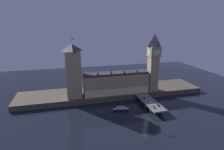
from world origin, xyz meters
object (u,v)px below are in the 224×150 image
object	(u,v)px
pedestrian_near_rail	(149,105)
car_southbound_trail	(149,97)
pedestrian_mid_walk	(155,99)
clock_tower	(153,61)
street_lamp_near	(151,104)
street_lamp_mid	(156,98)
street_lamp_far	(139,94)
boat_upstream	(121,109)
pedestrian_far_rail	(141,98)
car_northbound_lead	(144,98)
victoria_tower	(73,71)
car_northbound_trail	(154,107)
car_southbound_lead	(158,105)

from	to	relation	value
pedestrian_near_rail	car_southbound_trail	bearing A→B (deg)	64.42
pedestrian_mid_walk	clock_tower	bearing A→B (deg)	69.51
street_lamp_near	street_lamp_mid	size ratio (longest dim) A/B	1.11
car_southbound_trail	street_lamp_near	distance (m)	27.12
car_southbound_trail	pedestrian_mid_walk	xyz separation A→B (m)	(3.06, -7.96, 0.18)
street_lamp_near	street_lamp_far	xyz separation A→B (m)	(0.00, 29.44, -0.65)
street_lamp_near	boat_upstream	bearing A→B (deg)	150.24
clock_tower	street_lamp_mid	bearing A→B (deg)	-108.40
car_southbound_trail	pedestrian_far_rail	world-z (taller)	pedestrian_far_rail
pedestrian_mid_walk	pedestrian_far_rail	size ratio (longest dim) A/B	0.98
car_northbound_lead	street_lamp_mid	world-z (taller)	street_lamp_mid
victoria_tower	street_lamp_far	world-z (taller)	victoria_tower
car_southbound_trail	pedestrian_mid_walk	world-z (taller)	pedestrian_mid_walk
car_northbound_trail	boat_upstream	world-z (taller)	car_northbound_trail
car_northbound_trail	street_lamp_mid	distance (m)	17.11
victoria_tower	street_lamp_mid	world-z (taller)	victoria_tower
car_southbound_trail	street_lamp_mid	bearing A→B (deg)	-71.56
pedestrian_near_rail	pedestrian_far_rail	bearing A→B (deg)	90.00
car_southbound_trail	car_northbound_lead	bearing A→B (deg)	-168.96
pedestrian_near_rail	street_lamp_near	distance (m)	6.83
pedestrian_near_rail	boat_upstream	xyz separation A→B (m)	(-25.89, 8.66, -5.45)
car_southbound_lead	street_lamp_near	xyz separation A→B (m)	(-9.58, -3.41, 3.76)
boat_upstream	street_lamp_mid	bearing A→B (deg)	0.22
street_lamp_mid	boat_upstream	size ratio (longest dim) A/B	0.34
victoria_tower	car_southbound_trail	bearing A→B (deg)	-17.08
victoria_tower	pedestrian_far_rail	world-z (taller)	victoria_tower
victoria_tower	pedestrian_near_rail	bearing A→B (deg)	-32.01
victoria_tower	pedestrian_far_rail	size ratio (longest dim) A/B	38.60
victoria_tower	car_northbound_trail	distance (m)	91.56
car_northbound_lead	car_southbound_lead	distance (m)	21.39
street_lamp_near	street_lamp_mid	distance (m)	19.67
pedestrian_near_rail	pedestrian_far_rail	world-z (taller)	pedestrian_near_rail
street_lamp_mid	car_southbound_lead	bearing A→B (deg)	-107.01
clock_tower	car_southbound_lead	xyz separation A→B (m)	(-14.01, -43.04, -35.83)
clock_tower	pedestrian_mid_walk	distance (m)	47.38
car_southbound_lead	street_lamp_near	distance (m)	10.84
pedestrian_mid_walk	street_lamp_far	bearing A→B (deg)	135.79
victoria_tower	pedestrian_near_rail	size ratio (longest dim) A/B	35.05
car_northbound_lead	street_lamp_mid	xyz separation A→B (m)	(9.58, -9.18, 3.28)
car_southbound_lead	boat_upstream	bearing A→B (deg)	162.34
car_northbound_trail	street_lamp_near	world-z (taller)	street_lamp_near
car_northbound_lead	car_southbound_trail	bearing A→B (deg)	11.04
car_southbound_trail	boat_upstream	xyz separation A→B (m)	(-35.07, -10.52, -5.15)
car_southbound_trail	street_lamp_far	xyz separation A→B (m)	(-9.58, 4.34, 3.04)
pedestrian_near_rail	car_northbound_trail	bearing A→B (deg)	-58.44
car_northbound_trail	pedestrian_mid_walk	world-z (taller)	pedestrian_mid_walk
car_northbound_lead	boat_upstream	distance (m)	30.85
pedestrian_mid_walk	pedestrian_far_rail	distance (m)	14.55
car_southbound_trail	boat_upstream	world-z (taller)	car_southbound_trail
pedestrian_near_rail	car_northbound_lead	bearing A→B (deg)	80.34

